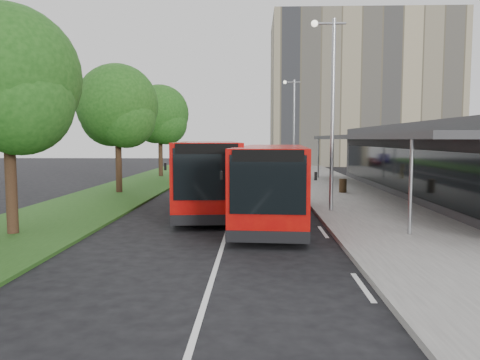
{
  "coord_description": "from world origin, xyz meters",
  "views": [
    {
      "loc": [
        0.99,
        -17.91,
        3.18
      ],
      "look_at": [
        0.34,
        1.27,
        1.5
      ],
      "focal_mm": 35.0,
      "sensor_mm": 36.0,
      "label": 1
    }
  ],
  "objects_px": {
    "litter_bin": "(343,186)",
    "car_far": "(242,158)",
    "tree_mid": "(118,110)",
    "lamp_post_far": "(293,121)",
    "bollard": "(303,171)",
    "tree_near": "(7,88)",
    "tree_far": "(160,118)",
    "lamp_post_near": "(331,102)",
    "bus_second": "(208,175)",
    "bus_main": "(273,182)",
    "car_near": "(267,161)"
  },
  "relations": [
    {
      "from": "bollard",
      "to": "car_near",
      "type": "xyz_separation_m",
      "value": [
        -2.32,
        19.87,
        -0.14
      ]
    },
    {
      "from": "tree_far",
      "to": "car_near",
      "type": "bearing_deg",
      "value": 61.7
    },
    {
      "from": "tree_near",
      "to": "tree_far",
      "type": "xyz_separation_m",
      "value": [
        -0.0,
        24.0,
        0.13
      ]
    },
    {
      "from": "tree_far",
      "to": "car_near",
      "type": "distance_m",
      "value": 20.14
    },
    {
      "from": "tree_near",
      "to": "car_far",
      "type": "bearing_deg",
      "value": 82.67
    },
    {
      "from": "lamp_post_near",
      "to": "bollard",
      "type": "xyz_separation_m",
      "value": [
        0.51,
        16.49,
        -4.01
      ]
    },
    {
      "from": "bus_main",
      "to": "bus_second",
      "type": "xyz_separation_m",
      "value": [
        -2.85,
        2.88,
        0.08
      ]
    },
    {
      "from": "lamp_post_far",
      "to": "car_far",
      "type": "relative_size",
      "value": 2.09
    },
    {
      "from": "litter_bin",
      "to": "bollard",
      "type": "bearing_deg",
      "value": 97.86
    },
    {
      "from": "lamp_post_far",
      "to": "car_near",
      "type": "relative_size",
      "value": 2.4
    },
    {
      "from": "tree_near",
      "to": "tree_far",
      "type": "relative_size",
      "value": 0.97
    },
    {
      "from": "lamp_post_near",
      "to": "car_far",
      "type": "bearing_deg",
      "value": 96.8
    },
    {
      "from": "bus_second",
      "to": "litter_bin",
      "type": "height_order",
      "value": "bus_second"
    },
    {
      "from": "bus_second",
      "to": "litter_bin",
      "type": "xyz_separation_m",
      "value": [
        7.16,
        5.58,
        -1.03
      ]
    },
    {
      "from": "lamp_post_far",
      "to": "tree_mid",
      "type": "bearing_deg",
      "value": -130.68
    },
    {
      "from": "car_far",
      "to": "tree_near",
      "type": "bearing_deg",
      "value": -107.67
    },
    {
      "from": "bus_main",
      "to": "litter_bin",
      "type": "xyz_separation_m",
      "value": [
        4.31,
        8.46,
        -0.96
      ]
    },
    {
      "from": "tree_far",
      "to": "tree_mid",
      "type": "bearing_deg",
      "value": -90.0
    },
    {
      "from": "litter_bin",
      "to": "lamp_post_far",
      "type": "bearing_deg",
      "value": 97.98
    },
    {
      "from": "bus_main",
      "to": "car_near",
      "type": "bearing_deg",
      "value": 92.59
    },
    {
      "from": "tree_mid",
      "to": "car_far",
      "type": "bearing_deg",
      "value": 80.22
    },
    {
      "from": "lamp_post_near",
      "to": "car_near",
      "type": "height_order",
      "value": "lamp_post_near"
    },
    {
      "from": "tree_near",
      "to": "tree_far",
      "type": "distance_m",
      "value": 24.0
    },
    {
      "from": "bollard",
      "to": "car_near",
      "type": "distance_m",
      "value": 20.0
    },
    {
      "from": "litter_bin",
      "to": "car_far",
      "type": "distance_m",
      "value": 36.16
    },
    {
      "from": "lamp_post_near",
      "to": "car_far",
      "type": "distance_m",
      "value": 42.83
    },
    {
      "from": "litter_bin",
      "to": "car_far",
      "type": "height_order",
      "value": "car_far"
    },
    {
      "from": "lamp_post_near",
      "to": "bus_main",
      "type": "distance_m",
      "value": 4.37
    },
    {
      "from": "lamp_post_far",
      "to": "tree_far",
      "type": "bearing_deg",
      "value": -175.13
    },
    {
      "from": "tree_near",
      "to": "bus_second",
      "type": "relative_size",
      "value": 0.68
    },
    {
      "from": "bus_main",
      "to": "litter_bin",
      "type": "bearing_deg",
      "value": 66.57
    },
    {
      "from": "tree_far",
      "to": "lamp_post_near",
      "type": "height_order",
      "value": "lamp_post_near"
    },
    {
      "from": "bus_main",
      "to": "tree_near",
      "type": "bearing_deg",
      "value": -155.4
    },
    {
      "from": "lamp_post_far",
      "to": "bollard",
      "type": "distance_m",
      "value": 5.35
    },
    {
      "from": "lamp_post_near",
      "to": "bus_second",
      "type": "height_order",
      "value": "lamp_post_near"
    },
    {
      "from": "bus_main",
      "to": "bollard",
      "type": "distance_m",
      "value": 18.37
    },
    {
      "from": "litter_bin",
      "to": "tree_near",
      "type": "bearing_deg",
      "value": -137.74
    },
    {
      "from": "lamp_post_far",
      "to": "lamp_post_near",
      "type": "bearing_deg",
      "value": -90.0
    },
    {
      "from": "car_near",
      "to": "lamp_post_near",
      "type": "bearing_deg",
      "value": -63.7
    },
    {
      "from": "tree_mid",
      "to": "bus_second",
      "type": "bearing_deg",
      "value": -44.89
    },
    {
      "from": "lamp_post_far",
      "to": "bus_second",
      "type": "relative_size",
      "value": 0.73
    },
    {
      "from": "bus_second",
      "to": "litter_bin",
      "type": "distance_m",
      "value": 9.13
    },
    {
      "from": "lamp_post_far",
      "to": "bollard",
      "type": "bearing_deg",
      "value": -81.71
    },
    {
      "from": "tree_far",
      "to": "bollard",
      "type": "bearing_deg",
      "value": -12.41
    },
    {
      "from": "tree_far",
      "to": "litter_bin",
      "type": "relative_size",
      "value": 10.0
    },
    {
      "from": "bollard",
      "to": "car_far",
      "type": "distance_m",
      "value": 26.43
    },
    {
      "from": "bollard",
      "to": "lamp_post_near",
      "type": "bearing_deg",
      "value": -91.78
    },
    {
      "from": "bus_second",
      "to": "litter_bin",
      "type": "bearing_deg",
      "value": 32.33
    },
    {
      "from": "bollard",
      "to": "lamp_post_far",
      "type": "bearing_deg",
      "value": 98.29
    },
    {
      "from": "car_near",
      "to": "car_far",
      "type": "height_order",
      "value": "car_far"
    }
  ]
}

